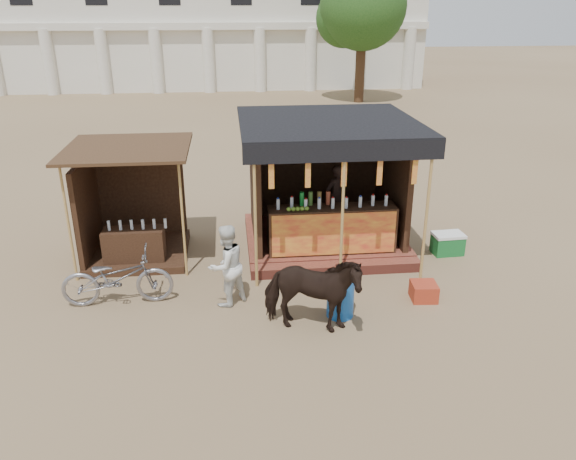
{
  "coord_description": "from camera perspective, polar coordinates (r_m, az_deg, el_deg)",
  "views": [
    {
      "loc": [
        -1.02,
        -7.92,
        5.01
      ],
      "look_at": [
        0.0,
        1.6,
        1.1
      ],
      "focal_mm": 35.0,
      "sensor_mm": 36.0,
      "label": 1
    }
  ],
  "objects": [
    {
      "name": "cow",
      "position": [
        9.02,
        2.41,
        -6.46
      ],
      "size": [
        1.76,
        1.16,
        1.37
      ],
      "primitive_type": "imported",
      "rotation": [
        0.0,
        0.0,
        1.28
      ],
      "color": "black",
      "rests_on": "ground"
    },
    {
      "name": "red_crate",
      "position": [
        10.47,
        13.62,
        -6.07
      ],
      "size": [
        0.48,
        0.47,
        0.31
      ],
      "primitive_type": "cube",
      "rotation": [
        0.0,
        0.0,
        -0.08
      ],
      "color": "#9C2F1A",
      "rests_on": "ground"
    },
    {
      "name": "cooler",
      "position": [
        12.42,
        15.91,
        -1.32
      ],
      "size": [
        0.66,
        0.48,
        0.46
      ],
      "color": "#17682B",
      "rests_on": "ground"
    },
    {
      "name": "secondary_stall",
      "position": [
        12.1,
        -15.96,
        1.22
      ],
      "size": [
        2.4,
        2.4,
        2.38
      ],
      "color": "#3C2516",
      "rests_on": "ground"
    },
    {
      "name": "main_stall",
      "position": [
        12.13,
        3.88,
        2.97
      ],
      "size": [
        3.6,
        3.61,
        2.78
      ],
      "color": "brown",
      "rests_on": "ground"
    },
    {
      "name": "motorbike",
      "position": [
        10.33,
        -16.96,
        -4.67
      ],
      "size": [
        1.95,
        0.75,
        1.01
      ],
      "primitive_type": "imported",
      "rotation": [
        0.0,
        0.0,
        1.61
      ],
      "color": "gray",
      "rests_on": "ground"
    },
    {
      "name": "background_building",
      "position": [
        37.89,
        -8.11,
        20.45
      ],
      "size": [
        26.0,
        7.45,
        8.18
      ],
      "color": "silver",
      "rests_on": "ground"
    },
    {
      "name": "blue_barrel",
      "position": [
        9.62,
        5.35,
        -6.69
      ],
      "size": [
        0.55,
        0.55,
        0.75
      ],
      "primitive_type": "cylinder",
      "rotation": [
        0.0,
        0.0,
        -0.22
      ],
      "color": "#1551A3",
      "rests_on": "ground"
    },
    {
      "name": "tree",
      "position": [
        30.83,
        7.18,
        21.36
      ],
      "size": [
        4.5,
        4.4,
        7.0
      ],
      "color": "#382314",
      "rests_on": "ground"
    },
    {
      "name": "bystander",
      "position": [
        9.84,
        -6.27,
        -3.61
      ],
      "size": [
        0.92,
        0.89,
        1.49
      ],
      "primitive_type": "imported",
      "rotation": [
        0.0,
        0.0,
        3.8
      ],
      "color": "silver",
      "rests_on": "ground"
    },
    {
      "name": "ground",
      "position": [
        9.42,
        1.05,
        -9.9
      ],
      "size": [
        120.0,
        120.0,
        0.0
      ],
      "primitive_type": "plane",
      "color": "#846B4C",
      "rests_on": "ground"
    }
  ]
}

